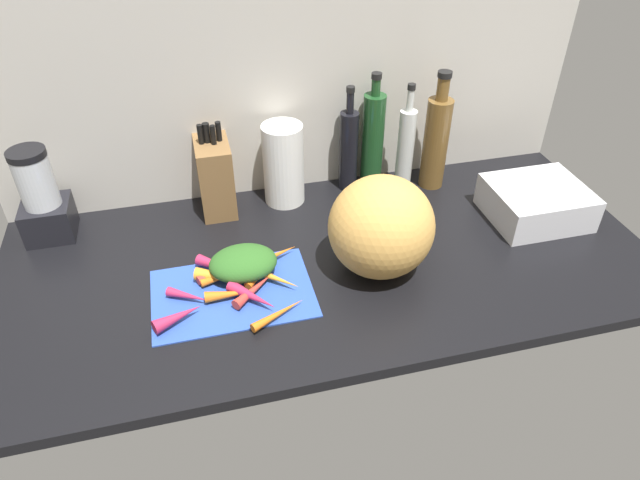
{
  "coord_description": "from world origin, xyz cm",
  "views": [
    {
      "loc": [
        -31.03,
        -113.57,
        95.02
      ],
      "look_at": [
        -3.31,
        -3.83,
        8.73
      ],
      "focal_mm": 32.09,
      "sensor_mm": 36.0,
      "label": 1
    }
  ],
  "objects_px": {
    "carrot_5": "(224,276)",
    "carrot_9": "(269,276)",
    "carrot_4": "(230,294)",
    "carrot_11": "(223,268)",
    "knife_block": "(215,176)",
    "bottle_2": "(405,149)",
    "carrot_6": "(278,314)",
    "carrot_0": "(223,270)",
    "dish_rack": "(536,202)",
    "carrot_3": "(178,317)",
    "carrot_12": "(188,296)",
    "bottle_3": "(436,140)",
    "carrot_2": "(255,289)",
    "carrot_7": "(252,296)",
    "carrot_10": "(269,259)",
    "blender_appliance": "(42,200)",
    "carrot_8": "(222,277)",
    "cutting_board": "(233,293)",
    "carrot_1": "(259,273)",
    "paper_towel_roll": "(283,164)",
    "bottle_1": "(373,140)",
    "bottle_0": "(349,149)",
    "winter_squash": "(381,227)"
  },
  "relations": [
    {
      "from": "carrot_10",
      "to": "blender_appliance",
      "type": "xyz_separation_m",
      "value": [
        -0.56,
        0.28,
        0.09
      ]
    },
    {
      "from": "carrot_3",
      "to": "carrot_5",
      "type": "distance_m",
      "value": 0.17
    },
    {
      "from": "carrot_1",
      "to": "bottle_2",
      "type": "bearing_deg",
      "value": 32.42
    },
    {
      "from": "blender_appliance",
      "to": "bottle_1",
      "type": "xyz_separation_m",
      "value": [
        0.94,
        0.04,
        0.04
      ]
    },
    {
      "from": "carrot_4",
      "to": "carrot_12",
      "type": "distance_m",
      "value": 0.1
    },
    {
      "from": "cutting_board",
      "to": "carrot_9",
      "type": "distance_m",
      "value": 0.1
    },
    {
      "from": "carrot_6",
      "to": "knife_block",
      "type": "distance_m",
      "value": 0.51
    },
    {
      "from": "carrot_5",
      "to": "carrot_7",
      "type": "bearing_deg",
      "value": -59.07
    },
    {
      "from": "carrot_8",
      "to": "bottle_0",
      "type": "bearing_deg",
      "value": 40.14
    },
    {
      "from": "carrot_10",
      "to": "carrot_1",
      "type": "bearing_deg",
      "value": -126.2
    },
    {
      "from": "carrot_11",
      "to": "knife_block",
      "type": "height_order",
      "value": "knife_block"
    },
    {
      "from": "carrot_0",
      "to": "carrot_11",
      "type": "xyz_separation_m",
      "value": [
        0.0,
        0.0,
        0.0
      ]
    },
    {
      "from": "bottle_2",
      "to": "carrot_2",
      "type": "bearing_deg",
      "value": -144.25
    },
    {
      "from": "carrot_5",
      "to": "knife_block",
      "type": "xyz_separation_m",
      "value": [
        0.02,
        0.34,
        0.09
      ]
    },
    {
      "from": "carrot_7",
      "to": "blender_appliance",
      "type": "relative_size",
      "value": 0.52
    },
    {
      "from": "knife_block",
      "to": "bottle_2",
      "type": "xyz_separation_m",
      "value": [
        0.56,
        -0.03,
        0.03
      ]
    },
    {
      "from": "carrot_1",
      "to": "paper_towel_roll",
      "type": "distance_m",
      "value": 0.38
    },
    {
      "from": "carrot_3",
      "to": "carrot_10",
      "type": "xyz_separation_m",
      "value": [
        0.24,
        0.15,
        -0.0
      ]
    },
    {
      "from": "carrot_6",
      "to": "carrot_0",
      "type": "bearing_deg",
      "value": 119.58
    },
    {
      "from": "carrot_5",
      "to": "winter_squash",
      "type": "relative_size",
      "value": 0.45
    },
    {
      "from": "carrot_2",
      "to": "carrot_9",
      "type": "relative_size",
      "value": 0.83
    },
    {
      "from": "paper_towel_roll",
      "to": "bottle_1",
      "type": "height_order",
      "value": "bottle_1"
    },
    {
      "from": "carrot_4",
      "to": "bottle_0",
      "type": "xyz_separation_m",
      "value": [
        0.42,
        0.43,
        0.11
      ]
    },
    {
      "from": "carrot_0",
      "to": "carrot_9",
      "type": "xyz_separation_m",
      "value": [
        0.11,
        -0.06,
        0.0
      ]
    },
    {
      "from": "winter_squash",
      "to": "knife_block",
      "type": "bearing_deg",
      "value": 134.24
    },
    {
      "from": "carrot_12",
      "to": "winter_squash",
      "type": "bearing_deg",
      "value": 1.27
    },
    {
      "from": "bottle_2",
      "to": "dish_rack",
      "type": "height_order",
      "value": "bottle_2"
    },
    {
      "from": "carrot_6",
      "to": "carrot_8",
      "type": "xyz_separation_m",
      "value": [
        -0.11,
        0.16,
        0.01
      ]
    },
    {
      "from": "blender_appliance",
      "to": "carrot_0",
      "type": "bearing_deg",
      "value": -33.73
    },
    {
      "from": "carrot_7",
      "to": "carrot_9",
      "type": "relative_size",
      "value": 0.81
    },
    {
      "from": "carrot_4",
      "to": "carrot_11",
      "type": "relative_size",
      "value": 0.8
    },
    {
      "from": "carrot_0",
      "to": "carrot_12",
      "type": "xyz_separation_m",
      "value": [
        -0.09,
        -0.08,
        0.0
      ]
    },
    {
      "from": "carrot_7",
      "to": "carrot_12",
      "type": "height_order",
      "value": "carrot_7"
    },
    {
      "from": "carrot_7",
      "to": "bottle_2",
      "type": "bearing_deg",
      "value": 37.22
    },
    {
      "from": "carrot_7",
      "to": "cutting_board",
      "type": "bearing_deg",
      "value": 132.42
    },
    {
      "from": "carrot_9",
      "to": "carrot_11",
      "type": "height_order",
      "value": "same"
    },
    {
      "from": "knife_block",
      "to": "paper_towel_roll",
      "type": "bearing_deg",
      "value": -1.16
    },
    {
      "from": "carrot_5",
      "to": "carrot_9",
      "type": "relative_size",
      "value": 0.7
    },
    {
      "from": "cutting_board",
      "to": "carrot_4",
      "type": "xyz_separation_m",
      "value": [
        -0.01,
        -0.02,
        0.02
      ]
    },
    {
      "from": "carrot_6",
      "to": "carrot_12",
      "type": "bearing_deg",
      "value": 150.89
    },
    {
      "from": "bottle_3",
      "to": "knife_block",
      "type": "bearing_deg",
      "value": 177.57
    },
    {
      "from": "cutting_board",
      "to": "carrot_9",
      "type": "height_order",
      "value": "carrot_9"
    },
    {
      "from": "carrot_7",
      "to": "carrot_1",
      "type": "bearing_deg",
      "value": 70.55
    },
    {
      "from": "carrot_1",
      "to": "bottle_1",
      "type": "height_order",
      "value": "bottle_1"
    },
    {
      "from": "carrot_3",
      "to": "dish_rack",
      "type": "bearing_deg",
      "value": 10.55
    },
    {
      "from": "carrot_4",
      "to": "carrot_11",
      "type": "distance_m",
      "value": 0.1
    },
    {
      "from": "carrot_10",
      "to": "carrot_12",
      "type": "bearing_deg",
      "value": -157.87
    },
    {
      "from": "carrot_0",
      "to": "carrot_4",
      "type": "distance_m",
      "value": 0.1
    },
    {
      "from": "carrot_4",
      "to": "carrot_0",
      "type": "bearing_deg",
      "value": 94.23
    },
    {
      "from": "bottle_2",
      "to": "bottle_3",
      "type": "bearing_deg",
      "value": 1.01
    }
  ]
}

